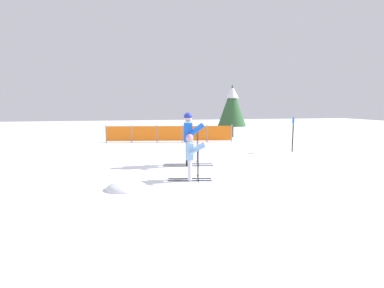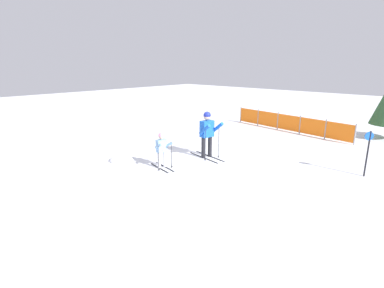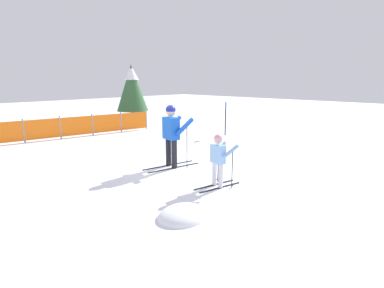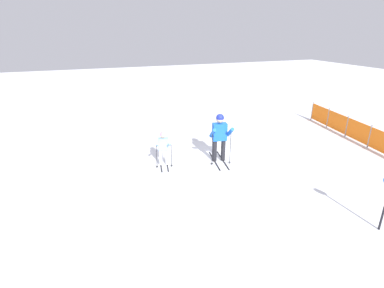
% 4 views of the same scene
% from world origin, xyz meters
% --- Properties ---
extents(ground_plane, '(60.00, 60.00, 0.00)m').
position_xyz_m(ground_plane, '(0.00, 0.00, 0.00)').
color(ground_plane, white).
extents(skier_adult, '(1.73, 0.84, 1.79)m').
position_xyz_m(skier_adult, '(-0.20, -0.08, 1.07)').
color(skier_adult, black).
rests_on(skier_adult, ground_plane).
extents(skier_child, '(1.22, 0.60, 1.26)m').
position_xyz_m(skier_child, '(-0.56, -2.07, 0.75)').
color(skier_child, black).
rests_on(skier_child, ground_plane).
extents(safety_fence, '(6.86, 1.14, 0.96)m').
position_xyz_m(safety_fence, '(0.04, 6.35, 0.48)').
color(safety_fence, gray).
rests_on(safety_fence, ground_plane).
extents(conifer_far, '(1.78, 1.78, 3.31)m').
position_xyz_m(conifer_far, '(4.27, 8.14, 2.04)').
color(conifer_far, '#4C3823').
rests_on(conifer_far, ground_plane).
extents(trail_marker, '(0.21, 0.21, 1.50)m').
position_xyz_m(trail_marker, '(4.82, 1.86, 0.92)').
color(trail_marker, black).
rests_on(trail_marker, ground_plane).
extents(snow_mound, '(1.00, 0.85, 0.40)m').
position_xyz_m(snow_mound, '(-2.27, -2.61, 0.00)').
color(snow_mound, white).
rests_on(snow_mound, ground_plane).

